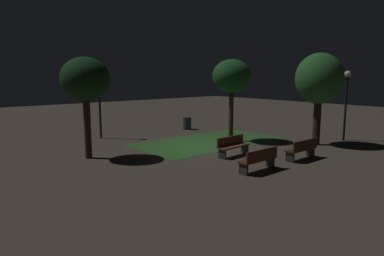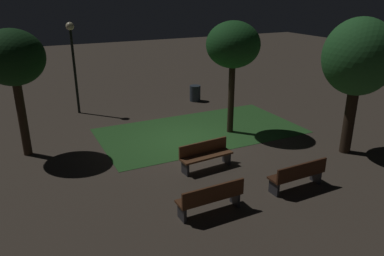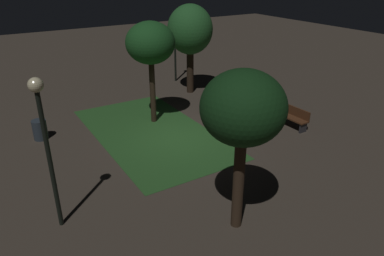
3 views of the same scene
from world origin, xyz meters
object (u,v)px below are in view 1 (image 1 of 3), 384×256
Objects in this scene: lamp_post_plaza_west at (99,88)px; lamp_post_plaza_east at (347,92)px; tree_right_canopy at (85,80)px; bench_by_lamp at (233,145)px; trash_bin at (187,123)px; bench_front_right at (302,149)px; tree_near_wall at (232,77)px; tree_tall_center at (319,80)px; bench_corner at (259,159)px.

lamp_post_plaza_west is 13.68m from lamp_post_plaza_east.
lamp_post_plaza_west is at bearing 58.27° from tree_right_canopy.
bench_by_lamp is at bearing -35.85° from tree_right_canopy.
bench_by_lamp is at bearing -114.17° from trash_bin.
bench_front_right is at bearing -54.15° from bench_by_lamp.
tree_tall_center is (2.67, -3.57, -0.13)m from tree_near_wall.
bench_corner is 0.47× the size of lamp_post_plaza_east.
trash_bin is (5.89, -0.60, -2.47)m from lamp_post_plaza_west.
bench_front_right is 4.66m from tree_tall_center.
lamp_post_plaza_east reaches higher than bench_corner.
bench_by_lamp is 7.93m from trash_bin.
lamp_post_plaza_east is at bearing -10.90° from bench_by_lamp.
lamp_post_plaza_east reaches higher than trash_bin.
bench_corner is 2.19× the size of trash_bin.
tree_right_canopy is 1.14× the size of lamp_post_plaza_east.
tree_near_wall is at bearing 53.68° from bench_corner.
bench_corner and bench_by_lamp have the same top height.
bench_by_lamp is at bearing 168.11° from tree_tall_center.
bench_by_lamp is at bearing 125.85° from bench_front_right.
tree_near_wall is at bearing 126.79° from tree_tall_center.
bench_front_right is 5.82m from tree_near_wall.
tree_near_wall is (2.48, 2.48, 3.03)m from bench_by_lamp.
lamp_post_plaza_west is 6.41m from trash_bin.
trash_bin is at bearing 80.82° from tree_near_wall.
tree_tall_center is at bearing 12.14° from bench_corner.
lamp_post_plaza_west reaches higher than lamp_post_plaza_east.
trash_bin is at bearing 81.25° from bench_front_right.
tree_tall_center is (5.14, -1.08, 2.90)m from bench_by_lamp.
bench_corner is at bearing -173.31° from lamp_post_plaza_east.
tree_right_canopy reaches higher than bench_corner.
tree_near_wall is 1.02× the size of tree_right_canopy.
lamp_post_plaza_east is at bearing -42.61° from lamp_post_plaza_west.
tree_right_canopy is 1.04× the size of lamp_post_plaza_west.
trash_bin is (-1.90, 8.32, -2.96)m from tree_tall_center.
tree_right_canopy is at bearing 157.69° from lamp_post_plaza_east.
bench_by_lamp is at bearing 169.10° from lamp_post_plaza_east.
lamp_post_plaza_east is (5.67, 1.00, 2.18)m from bench_front_right.
tree_tall_center reaches higher than bench_front_right.
tree_right_canopy is (-6.93, 6.17, 2.91)m from bench_front_right.
tree_near_wall is 5.72m from trash_bin.
lamp_post_plaza_west is (-1.51, 10.26, 2.40)m from bench_corner.
tree_tall_center is (3.39, 1.35, 2.90)m from bench_front_right.
lamp_post_plaza_west is 1.09× the size of lamp_post_plaza_east.
bench_front_right is 9.78m from trash_bin.
bench_corner is at bearing -167.86° from tree_tall_center.
bench_by_lamp is (1.14, 2.43, 0.00)m from bench_corner.
lamp_post_plaza_east is at bearing -38.34° from tree_near_wall.
bench_front_right is 2.19× the size of trash_bin.
trash_bin is (-4.18, 8.66, -2.25)m from lamp_post_plaza_east.
lamp_post_plaza_west reaches higher than trash_bin.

